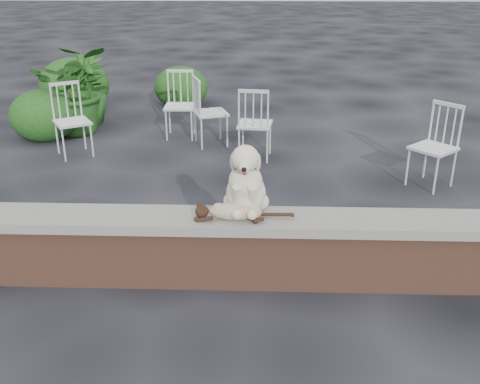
{
  "coord_description": "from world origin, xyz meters",
  "views": [
    {
      "loc": [
        0.58,
        -3.82,
        2.43
      ],
      "look_at": [
        0.44,
        0.2,
        0.7
      ],
      "focal_mm": 41.13,
      "sensor_mm": 36.0,
      "label": 1
    }
  ],
  "objects_px": {
    "cat": "(235,210)",
    "chair_d": "(433,147)",
    "potted_plant_b": "(86,89)",
    "chair_a": "(72,121)",
    "chair_b": "(180,105)",
    "potted_plant_a": "(77,89)",
    "chair_c": "(255,123)",
    "dog": "(246,176)",
    "chair_e": "(211,112)"
  },
  "relations": [
    {
      "from": "dog",
      "to": "chair_d",
      "type": "distance_m",
      "value": 2.88
    },
    {
      "from": "chair_d",
      "to": "potted_plant_b",
      "type": "height_order",
      "value": "potted_plant_b"
    },
    {
      "from": "chair_e",
      "to": "potted_plant_a",
      "type": "distance_m",
      "value": 2.07
    },
    {
      "from": "cat",
      "to": "chair_b",
      "type": "relative_size",
      "value": 0.95
    },
    {
      "from": "dog",
      "to": "cat",
      "type": "relative_size",
      "value": 0.67
    },
    {
      "from": "chair_b",
      "to": "chair_c",
      "type": "relative_size",
      "value": 1.0
    },
    {
      "from": "potted_plant_a",
      "to": "chair_d",
      "type": "bearing_deg",
      "value": -22.72
    },
    {
      "from": "chair_b",
      "to": "potted_plant_b",
      "type": "xyz_separation_m",
      "value": [
        -1.54,
        0.65,
        0.08
      ]
    },
    {
      "from": "chair_a",
      "to": "cat",
      "type": "bearing_deg",
      "value": -85.5
    },
    {
      "from": "cat",
      "to": "dog",
      "type": "bearing_deg",
      "value": 63.57
    },
    {
      "from": "chair_e",
      "to": "chair_a",
      "type": "height_order",
      "value": "same"
    },
    {
      "from": "chair_d",
      "to": "chair_c",
      "type": "relative_size",
      "value": 1.0
    },
    {
      "from": "dog",
      "to": "chair_c",
      "type": "distance_m",
      "value": 2.9
    },
    {
      "from": "chair_e",
      "to": "chair_b",
      "type": "height_order",
      "value": "same"
    },
    {
      "from": "cat",
      "to": "potted_plant_a",
      "type": "bearing_deg",
      "value": 123.0
    },
    {
      "from": "chair_a",
      "to": "potted_plant_a",
      "type": "height_order",
      "value": "potted_plant_a"
    },
    {
      "from": "chair_b",
      "to": "dog",
      "type": "bearing_deg",
      "value": -75.52
    },
    {
      "from": "chair_d",
      "to": "potted_plant_b",
      "type": "bearing_deg",
      "value": -159.42
    },
    {
      "from": "chair_c",
      "to": "dog",
      "type": "bearing_deg",
      "value": 95.55
    },
    {
      "from": "potted_plant_a",
      "to": "cat",
      "type": "bearing_deg",
      "value": -58.65
    },
    {
      "from": "chair_e",
      "to": "chair_a",
      "type": "distance_m",
      "value": 1.83
    },
    {
      "from": "cat",
      "to": "chair_c",
      "type": "bearing_deg",
      "value": 89.23
    },
    {
      "from": "cat",
      "to": "chair_d",
      "type": "relative_size",
      "value": 0.95
    },
    {
      "from": "chair_c",
      "to": "potted_plant_b",
      "type": "relative_size",
      "value": 0.86
    },
    {
      "from": "chair_a",
      "to": "potted_plant_b",
      "type": "relative_size",
      "value": 0.86
    },
    {
      "from": "dog",
      "to": "chair_e",
      "type": "distance_m",
      "value": 3.47
    },
    {
      "from": "dog",
      "to": "chair_d",
      "type": "bearing_deg",
      "value": 45.73
    },
    {
      "from": "chair_e",
      "to": "chair_b",
      "type": "distance_m",
      "value": 0.58
    },
    {
      "from": "chair_e",
      "to": "potted_plant_a",
      "type": "xyz_separation_m",
      "value": [
        -1.99,
        0.51,
        0.18
      ]
    },
    {
      "from": "cat",
      "to": "chair_d",
      "type": "xyz_separation_m",
      "value": [
        2.13,
        2.14,
        -0.19
      ]
    },
    {
      "from": "potted_plant_a",
      "to": "potted_plant_b",
      "type": "bearing_deg",
      "value": 92.6
    },
    {
      "from": "chair_e",
      "to": "chair_c",
      "type": "height_order",
      "value": "same"
    },
    {
      "from": "dog",
      "to": "potted_plant_a",
      "type": "bearing_deg",
      "value": 124.79
    },
    {
      "from": "chair_c",
      "to": "potted_plant_b",
      "type": "bearing_deg",
      "value": -23.56
    },
    {
      "from": "cat",
      "to": "chair_a",
      "type": "relative_size",
      "value": 0.95
    },
    {
      "from": "dog",
      "to": "chair_b",
      "type": "xyz_separation_m",
      "value": [
        -1.04,
        3.74,
        -0.41
      ]
    },
    {
      "from": "cat",
      "to": "chair_b",
      "type": "height_order",
      "value": "chair_b"
    },
    {
      "from": "chair_b",
      "to": "potted_plant_b",
      "type": "bearing_deg",
      "value": 156.05
    },
    {
      "from": "cat",
      "to": "potted_plant_b",
      "type": "height_order",
      "value": "potted_plant_b"
    },
    {
      "from": "chair_e",
      "to": "chair_b",
      "type": "xyz_separation_m",
      "value": [
        -0.47,
        0.33,
        0.0
      ]
    },
    {
      "from": "chair_e",
      "to": "chair_d",
      "type": "height_order",
      "value": "same"
    },
    {
      "from": "chair_a",
      "to": "chair_c",
      "type": "height_order",
      "value": "same"
    },
    {
      "from": "chair_c",
      "to": "potted_plant_b",
      "type": "height_order",
      "value": "potted_plant_b"
    },
    {
      "from": "chair_d",
      "to": "chair_c",
      "type": "height_order",
      "value": "same"
    },
    {
      "from": "chair_d",
      "to": "chair_c",
      "type": "bearing_deg",
      "value": -155.77
    },
    {
      "from": "chair_b",
      "to": "potted_plant_a",
      "type": "distance_m",
      "value": 1.54
    },
    {
      "from": "chair_b",
      "to": "chair_a",
      "type": "distance_m",
      "value": 1.54
    },
    {
      "from": "cat",
      "to": "potted_plant_b",
      "type": "bearing_deg",
      "value": 120.48
    },
    {
      "from": "chair_e",
      "to": "potted_plant_b",
      "type": "distance_m",
      "value": 2.24
    },
    {
      "from": "cat",
      "to": "chair_d",
      "type": "distance_m",
      "value": 3.02
    }
  ]
}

